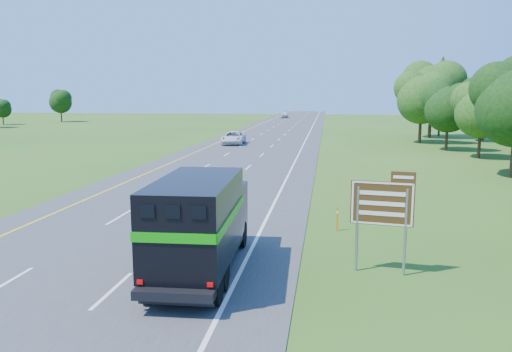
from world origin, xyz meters
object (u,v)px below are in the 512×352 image
object	(u,v)px
horse_truck	(200,222)
exit_sign	(383,208)
far_car	(284,115)
white_suv	(234,138)

from	to	relation	value
horse_truck	exit_sign	distance (m)	6.20
far_car	exit_sign	distance (m)	117.73
exit_sign	white_suv	bearing A→B (deg)	115.95
horse_truck	exit_sign	xyz separation A→B (m)	(6.11, 0.90, 0.48)
white_suv	exit_sign	xyz separation A→B (m)	(13.42, -43.87, 1.48)
white_suv	exit_sign	size ratio (longest dim) A/B	1.60
horse_truck	white_suv	bearing A→B (deg)	97.08
far_car	exit_sign	xyz separation A→B (m)	(13.36, -116.96, 1.42)
horse_truck	far_car	bearing A→B (deg)	91.33
white_suv	horse_truck	bearing A→B (deg)	-84.36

